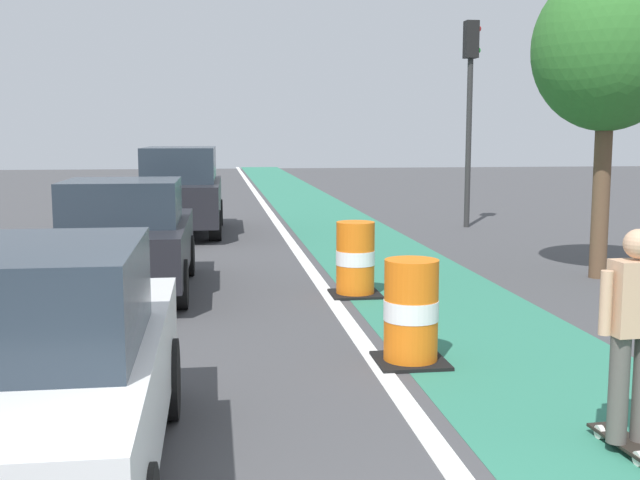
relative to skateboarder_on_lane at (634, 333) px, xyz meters
name	(u,v)px	position (x,y,z in m)	size (l,w,h in m)	color
bike_lane_strip	(377,255)	(0.10, 9.65, -0.91)	(2.50, 80.00, 0.01)	#2D755B
lane_divider_stripe	(301,257)	(-1.40, 9.65, -0.91)	(0.20, 80.00, 0.01)	silver
skateboarder_on_lane	(634,333)	(0.00, 0.00, 0.00)	(0.57, 0.81, 1.69)	black
parked_sedan_nearest	(17,374)	(-4.34, -0.17, -0.08)	(1.93, 4.11, 1.70)	silver
parked_sedan_second	(125,238)	(-4.37, 6.59, -0.08)	(1.95, 4.12, 1.70)	black
parked_suv_third	(181,190)	(-3.83, 13.63, 0.12)	(2.00, 4.64, 2.04)	black
traffic_barrel_front	(411,313)	(-1.06, 2.47, -0.38)	(0.73, 0.73, 1.09)	orange
traffic_barrel_mid	(355,260)	(-1.02, 5.94, -0.38)	(0.73, 0.73, 1.09)	orange
traffic_light_corner	(470,87)	(3.30, 13.93, 2.59)	(0.41, 0.32, 5.10)	#2D2D2D
street_tree_sidewalk	(608,51)	(3.21, 6.82, 2.76)	(2.40, 2.40, 5.00)	brown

